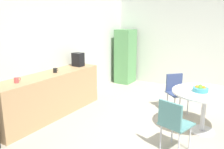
# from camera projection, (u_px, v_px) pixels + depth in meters

# --- Properties ---
(ground_plane) EXTENTS (6.00, 6.00, 0.00)m
(ground_plane) POSITION_uv_depth(u_px,v_px,m) (185.00, 134.00, 4.01)
(ground_plane) COLOR #B2A893
(wall_back) EXTENTS (6.00, 0.10, 2.60)m
(wall_back) POSITION_uv_depth(u_px,v_px,m) (56.00, 50.00, 5.21)
(wall_back) COLOR silver
(wall_back) RESTS_ON ground_plane
(wall_side_right) EXTENTS (0.10, 6.00, 2.60)m
(wall_side_right) POSITION_uv_depth(u_px,v_px,m) (216.00, 45.00, 6.20)
(wall_side_right) COLOR silver
(wall_side_right) RESTS_ON ground_plane
(counter_block) EXTENTS (2.55, 0.60, 0.90)m
(counter_block) POSITION_uv_depth(u_px,v_px,m) (50.00, 95.00, 4.74)
(counter_block) COLOR tan
(counter_block) RESTS_ON ground_plane
(locker_cabinet) EXTENTS (0.60, 0.50, 1.69)m
(locker_cabinet) POSITION_uv_depth(u_px,v_px,m) (125.00, 56.00, 7.22)
(locker_cabinet) COLOR #599959
(locker_cabinet) RESTS_ON ground_plane
(round_table) EXTENTS (1.13, 1.13, 0.76)m
(round_table) POSITION_uv_depth(u_px,v_px,m) (205.00, 99.00, 3.98)
(round_table) COLOR silver
(round_table) RESTS_ON ground_plane
(chair_navy) EXTENTS (0.59, 0.59, 0.83)m
(chair_navy) POSITION_uv_depth(u_px,v_px,m) (176.00, 88.00, 4.93)
(chair_navy) COLOR silver
(chair_navy) RESTS_ON ground_plane
(chair_teal) EXTENTS (0.52, 0.52, 0.83)m
(chair_teal) POSITION_uv_depth(u_px,v_px,m) (173.00, 120.00, 3.36)
(chair_teal) COLOR silver
(chair_teal) RESTS_ON ground_plane
(fruit_bowl) EXTENTS (0.26, 0.26, 0.13)m
(fruit_bowl) POSITION_uv_depth(u_px,v_px,m) (200.00, 89.00, 3.94)
(fruit_bowl) COLOR teal
(fruit_bowl) RESTS_ON round_table
(mug_white) EXTENTS (0.13, 0.08, 0.09)m
(mug_white) POSITION_uv_depth(u_px,v_px,m) (17.00, 80.00, 3.97)
(mug_white) COLOR #D84C4C
(mug_white) RESTS_ON counter_block
(mug_green) EXTENTS (0.13, 0.08, 0.09)m
(mug_green) POSITION_uv_depth(u_px,v_px,m) (55.00, 70.00, 4.74)
(mug_green) COLOR black
(mug_green) RESTS_ON counter_block
(mug_red) EXTENTS (0.13, 0.08, 0.09)m
(mug_red) POSITION_uv_depth(u_px,v_px,m) (79.00, 65.00, 5.35)
(mug_red) COLOR black
(mug_red) RESTS_ON counter_block
(coffee_maker) EXTENTS (0.20, 0.24, 0.32)m
(coffee_maker) POSITION_uv_depth(u_px,v_px,m) (78.00, 59.00, 5.37)
(coffee_maker) COLOR black
(coffee_maker) RESTS_ON counter_block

